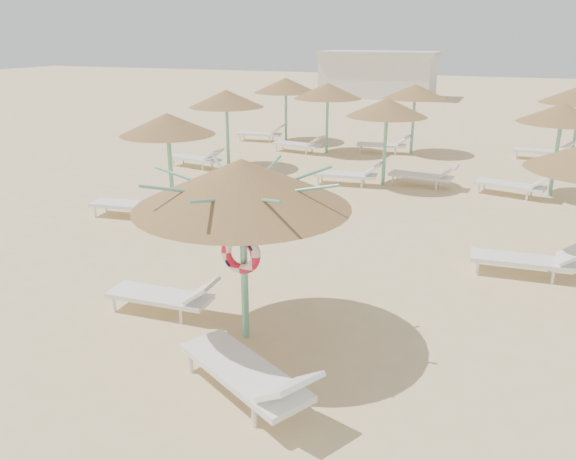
% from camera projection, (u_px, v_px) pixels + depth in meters
% --- Properties ---
extents(ground, '(120.00, 120.00, 0.00)m').
position_uv_depth(ground, '(245.00, 330.00, 8.91)').
color(ground, '#E0C189').
rests_on(ground, ground).
extents(main_palapa, '(3.13, 3.13, 2.81)m').
position_uv_depth(main_palapa, '(242.00, 184.00, 7.91)').
color(main_palapa, '#69B699').
rests_on(main_palapa, ground).
extents(lounger_main_a, '(1.94, 0.67, 0.69)m').
position_uv_depth(lounger_main_a, '(166.00, 295.00, 9.33)').
color(lounger_main_a, white).
rests_on(lounger_main_a, ground).
extents(lounger_main_b, '(2.28, 1.67, 0.81)m').
position_uv_depth(lounger_main_b, '(250.00, 374.00, 7.08)').
color(lounger_main_b, white).
rests_on(lounger_main_b, ground).
extents(palapa_field, '(20.14, 14.46, 2.72)m').
position_uv_depth(palapa_field, '(454.00, 109.00, 16.94)').
color(palapa_field, '#69B699').
rests_on(palapa_field, ground).
extents(service_hut, '(8.40, 4.40, 3.25)m').
position_uv_depth(service_hut, '(378.00, 74.00, 41.16)').
color(service_hut, silver).
rests_on(service_hut, ground).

